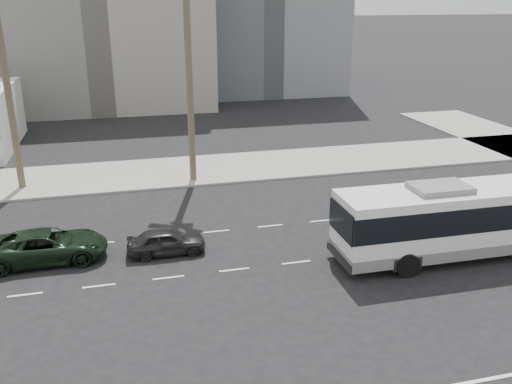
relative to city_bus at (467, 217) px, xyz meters
name	(u,v)px	position (x,y,z in m)	size (l,w,h in m)	color
ground	(355,256)	(-5.14, 1.13, -1.95)	(700.00, 700.00, 0.00)	black
sidewalk_north	(269,165)	(-5.14, 16.63, -1.87)	(120.00, 7.00, 0.15)	gray
midrise_beige_west	(98,24)	(-17.14, 46.13, 7.05)	(24.00, 18.00, 18.00)	gray
city_bus	(467,217)	(0.00, 0.00, 0.00)	(12.92, 3.16, 3.71)	silver
car_a	(166,241)	(-13.97, 3.64, -1.30)	(3.78, 1.52, 1.29)	black
car_b	(47,246)	(-19.47, 4.25, -1.18)	(5.49, 2.53, 1.53)	black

